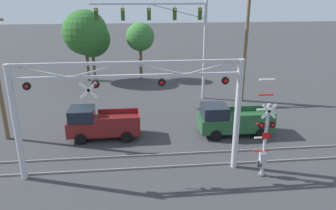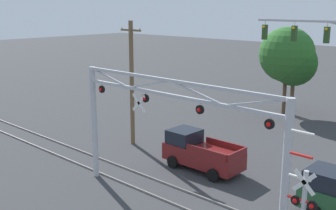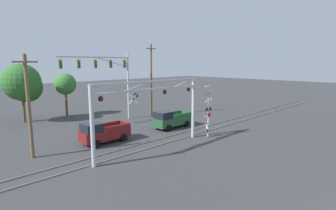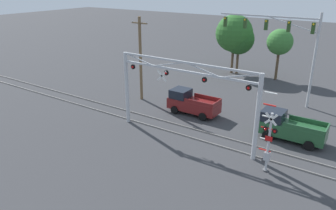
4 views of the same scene
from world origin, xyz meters
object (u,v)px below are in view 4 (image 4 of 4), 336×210
Objects in this scene: crossing_signal_mast at (268,143)px; background_tree_beyond_span at (234,33)px; traffic_signal_span at (288,40)px; crossing_gantry at (184,90)px; background_tree_far_right_verge at (280,42)px; pickup_truck_following at (288,127)px; pickup_truck_lead at (191,103)px; utility_pole_left at (140,58)px; background_tree_far_left_verge at (239,39)px.

crossing_signal_mast is 0.71× the size of background_tree_beyond_span.
crossing_signal_mast is 0.55× the size of traffic_signal_span.
crossing_gantry is 19.70m from background_tree_far_right_verge.
background_tree_far_right_verge is at bearing 3.23° from background_tree_beyond_span.
traffic_signal_span reaches higher than background_tree_far_right_verge.
crossing_gantry reaches higher than pickup_truck_following.
pickup_truck_lead is (-8.69, 5.64, -0.99)m from crossing_signal_mast.
crossing_gantry is 2.34× the size of pickup_truck_following.
pickup_truck_following is 0.60× the size of utility_pole_left.
pickup_truck_following is at bearing -70.14° from background_tree_far_right_verge.
utility_pole_left is (-14.74, 6.09, 2.23)m from crossing_signal_mast.
utility_pole_left is 1.29× the size of background_tree_far_left_verge.
pickup_truck_following is 18.89m from background_tree_far_left_verge.
traffic_signal_span is at bearing -44.00° from background_tree_far_left_verge.
background_tree_far_left_verge is (-1.94, 14.91, 3.39)m from pickup_truck_lead.
traffic_signal_span is 9.78m from pickup_truck_following.
background_tree_far_right_verge is (3.05, 15.05, 3.50)m from pickup_truck_lead.
crossing_gantry is 2.46× the size of pickup_truck_lead.
pickup_truck_lead is at bearing -127.93° from traffic_signal_span.
crossing_gantry is 1.88× the size of background_tree_far_right_verge.
background_tree_beyond_span reaches higher than background_tree_far_left_verge.
background_tree_far_right_verge is (-5.57, 15.42, 3.50)m from pickup_truck_following.
background_tree_far_left_verge reaches higher than crossing_signal_mast.
crossing_gantry is 5.79m from pickup_truck_lead.
background_tree_beyond_span reaches higher than crossing_signal_mast.
crossing_signal_mast is 1.13× the size of pickup_truck_lead.
background_tree_far_left_verge reaches higher than background_tree_far_right_verge.
background_tree_beyond_span is 5.65m from background_tree_far_right_verge.
background_tree_far_left_verge is at bearing 74.13° from utility_pole_left.
crossing_signal_mast is 10.41m from pickup_truck_lead.
pickup_truck_lead is at bearing 177.49° from pickup_truck_following.
traffic_signal_span is 1.96× the size of pickup_truck_following.
utility_pole_left is 17.21m from background_tree_far_right_verge.
background_tree_far_left_verge reaches higher than pickup_truck_following.
utility_pole_left is 15.03m from background_tree_far_left_verge.
pickup_truck_following is at bearing -53.49° from background_tree_beyond_span.
background_tree_beyond_span is at bearing 126.51° from pickup_truck_following.
background_tree_far_left_verge is (-7.74, 7.47, -1.77)m from traffic_signal_span.
background_tree_far_left_verge is 4.99m from background_tree_far_right_verge.
background_tree_beyond_span is (-4.57, 19.34, 1.23)m from crossing_gantry.
traffic_signal_span reaches higher than utility_pole_left.
traffic_signal_span is 13.89m from utility_pole_left.
crossing_gantry is 8.35m from pickup_truck_following.
traffic_signal_span is at bearing 109.88° from pickup_truck_following.
crossing_gantry reaches higher than pickup_truck_lead.
background_tree_far_left_verge is (-10.63, 20.55, 2.40)m from crossing_signal_mast.
background_tree_far_right_verge reaches higher than crossing_signal_mast.
pickup_truck_lead is 0.77× the size of background_tree_far_right_verge.
pickup_truck_lead is at bearing -82.57° from background_tree_far_left_verge.
crossing_signal_mast is 23.48m from background_tree_beyond_span.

